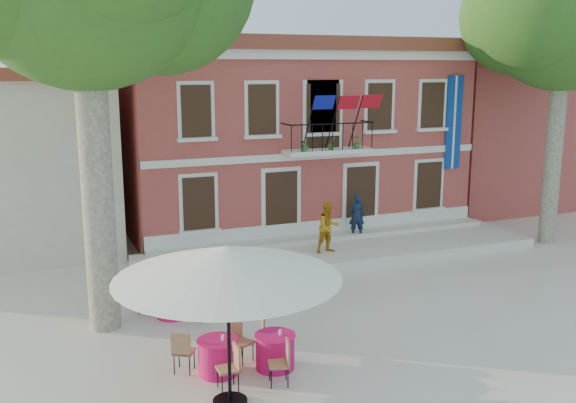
# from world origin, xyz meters

# --- Properties ---
(ground) EXTENTS (90.00, 90.00, 0.00)m
(ground) POSITION_xyz_m (0.00, 0.00, 0.00)
(ground) COLOR beige
(ground) RESTS_ON ground
(main_building) EXTENTS (13.50, 9.59, 7.50)m
(main_building) POSITION_xyz_m (2.00, 9.99, 3.78)
(main_building) COLOR #AA4A3D
(main_building) RESTS_ON ground
(neighbor_east) EXTENTS (9.40, 9.40, 6.40)m
(neighbor_east) POSITION_xyz_m (14.00, 11.00, 3.22)
(neighbor_east) COLOR #AA4A3D
(neighbor_east) RESTS_ON ground
(terrace) EXTENTS (14.00, 3.40, 0.30)m
(terrace) POSITION_xyz_m (2.00, 4.40, 0.15)
(terrace) COLOR silver
(terrace) RESTS_ON ground
(plane_tree_east) EXTENTS (5.78, 5.78, 11.35)m
(plane_tree_east) POSITION_xyz_m (9.87, 3.00, 8.39)
(plane_tree_east) COLOR #A59E84
(plane_tree_east) RESTS_ON ground
(patio_umbrella) EXTENTS (4.28, 4.28, 3.18)m
(patio_umbrella) POSITION_xyz_m (-4.52, -3.85, 2.86)
(patio_umbrella) COLOR black
(patio_umbrella) RESTS_ON ground
(pedestrian_navy) EXTENTS (0.66, 0.52, 1.59)m
(pedestrian_navy) POSITION_xyz_m (3.11, 5.35, 1.10)
(pedestrian_navy) COLOR #101F37
(pedestrian_navy) RESTS_ON terrace
(pedestrian_orange) EXTENTS (0.92, 0.76, 1.73)m
(pedestrian_orange) POSITION_xyz_m (1.31, 3.96, 1.17)
(pedestrian_orange) COLOR #C58217
(pedestrian_orange) RESTS_ON terrace
(cafe_table_0) EXTENTS (0.91, 1.96, 0.95)m
(cafe_table_0) POSITION_xyz_m (-3.17, -2.76, 0.42)
(cafe_table_0) COLOR #CB1363
(cafe_table_0) RESTS_ON ground
(cafe_table_1) EXTENTS (1.87, 1.63, 0.95)m
(cafe_table_1) POSITION_xyz_m (-4.39, -2.56, 0.43)
(cafe_table_1) COLOR #CB1363
(cafe_table_1) RESTS_ON ground
(cafe_table_3) EXTENTS (1.72, 1.58, 0.95)m
(cafe_table_3) POSITION_xyz_m (-4.61, 0.98, 0.42)
(cafe_table_3) COLOR #CB1363
(cafe_table_3) RESTS_ON ground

